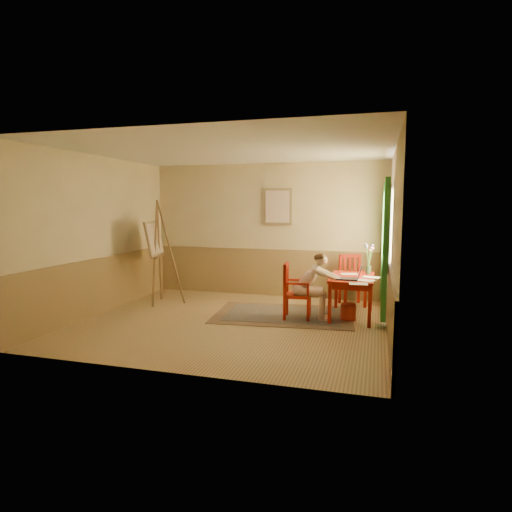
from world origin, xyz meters
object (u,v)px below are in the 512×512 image
(figure, at_px, (312,283))
(easel, at_px, (156,243))
(chair_back, at_px, (352,280))
(chair_left, at_px, (295,291))
(laptop, at_px, (351,277))
(table, at_px, (352,282))

(figure, relative_size, easel, 0.56)
(chair_back, bearing_deg, figure, -113.39)
(chair_left, relative_size, laptop, 2.29)
(chair_left, bearing_deg, chair_back, 56.80)
(chair_back, height_order, figure, figure)
(easel, bearing_deg, table, -1.12)
(figure, xyz_separation_m, laptop, (0.63, 0.02, 0.14))
(chair_back, bearing_deg, easel, -166.38)
(chair_back, xyz_separation_m, easel, (-3.70, -0.90, 0.72))
(easel, bearing_deg, chair_back, 13.62)
(laptop, relative_size, easel, 0.21)
(chair_back, distance_m, figure, 1.44)
(table, height_order, laptop, laptop)
(figure, relative_size, laptop, 2.72)
(table, relative_size, laptop, 2.87)
(laptop, height_order, easel, easel)
(easel, bearing_deg, laptop, -6.11)
(figure, bearing_deg, laptop, 1.76)
(laptop, distance_m, easel, 3.81)
(table, distance_m, easel, 3.80)
(chair_left, bearing_deg, easel, 171.34)
(laptop, bearing_deg, easel, 173.89)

